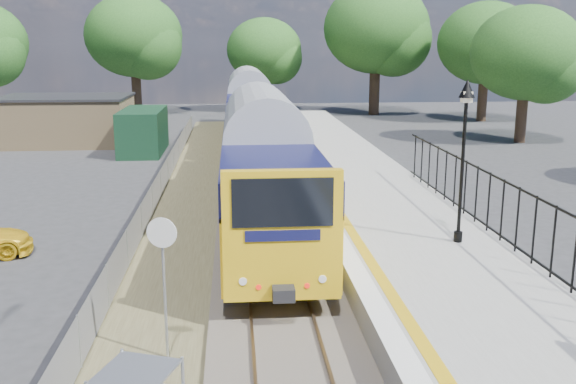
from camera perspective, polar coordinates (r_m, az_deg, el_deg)
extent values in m
cube|color=#473F38|center=(22.06, -1.95, -3.65)|extent=(3.40, 80.00, 0.20)
cube|color=#4C472D|center=(20.23, -9.93, -5.60)|extent=(2.60, 70.00, 0.06)
cube|color=brown|center=(22.00, -3.83, -3.39)|extent=(0.07, 80.00, 0.14)
cube|color=brown|center=(22.07, -0.08, -3.31)|extent=(0.07, 80.00, 0.14)
cube|color=gray|center=(20.69, 10.06, -3.97)|extent=(5.00, 70.00, 0.90)
cube|color=silver|center=(20.11, 3.89, -2.94)|extent=(0.50, 70.00, 0.01)
cube|color=gold|center=(20.19, 5.29, -2.90)|extent=(0.30, 70.00, 0.01)
cylinder|color=black|center=(19.01, 14.87, -3.85)|extent=(0.24, 0.24, 0.30)
cylinder|color=black|center=(18.57, 15.20, 1.62)|extent=(0.10, 0.10, 3.70)
cube|color=black|center=(18.30, 15.56, 7.62)|extent=(0.08, 0.08, 0.30)
cube|color=beige|center=(18.29, 15.60, 8.14)|extent=(0.26, 0.26, 0.30)
cone|color=black|center=(18.27, 15.64, 8.86)|extent=(0.44, 0.44, 0.50)
cube|color=black|center=(16.02, 23.58, -1.72)|extent=(0.05, 26.00, 0.05)
cube|color=tan|center=(44.75, -19.09, 6.00)|extent=(8.00, 6.00, 3.00)
cube|color=black|center=(44.60, -19.24, 7.98)|extent=(8.20, 6.20, 0.15)
cube|color=#13351F|center=(39.81, -12.74, 5.32)|extent=(2.40, 6.00, 2.60)
cylinder|color=#332319|center=(61.92, -13.29, 8.53)|extent=(0.88, 0.88, 3.85)
ellipsoid|color=#214C19|center=(61.76, -13.55, 13.36)|extent=(8.80, 8.80, 7.48)
cylinder|color=#332319|center=(63.36, -2.10, 8.64)|extent=(0.72, 0.72, 3.15)
ellipsoid|color=#214C19|center=(63.18, -2.13, 12.51)|extent=(7.20, 7.20, 6.12)
cylinder|color=#332319|center=(60.68, 7.68, 8.83)|extent=(0.96, 0.96, 4.20)
ellipsoid|color=#214C19|center=(60.54, 7.85, 14.22)|extent=(9.60, 9.60, 8.16)
cylinder|color=#332319|center=(57.31, 16.88, 7.80)|extent=(0.80, 0.80, 3.50)
ellipsoid|color=#214C19|center=(57.11, 17.20, 12.55)|extent=(8.00, 8.00, 6.80)
cylinder|color=#332319|center=(45.55, 20.02, 6.14)|extent=(0.72, 0.72, 3.15)
ellipsoid|color=#214C19|center=(45.30, 20.44, 11.51)|extent=(7.20, 7.20, 6.12)
cube|color=gold|center=(24.26, -2.30, 1.76)|extent=(2.80, 20.00, 1.90)
cube|color=#10113B|center=(24.04, -2.33, 4.80)|extent=(2.82, 20.00, 0.90)
cube|color=black|center=(24.04, -2.33, 4.80)|extent=(2.82, 18.00, 0.70)
cube|color=black|center=(24.52, -2.28, -0.94)|extent=(2.00, 18.00, 0.45)
cube|color=gold|center=(44.64, -3.50, 6.92)|extent=(2.80, 20.00, 1.90)
cube|color=#10113B|center=(44.52, -3.53, 8.59)|extent=(2.82, 20.00, 0.90)
cube|color=black|center=(44.52, -3.53, 8.59)|extent=(2.82, 18.00, 0.70)
cube|color=black|center=(44.78, -3.48, 5.42)|extent=(2.00, 18.00, 0.45)
cube|color=black|center=(14.02, -0.47, -0.96)|extent=(2.24, 0.04, 1.10)
cylinder|color=#999EA3|center=(13.46, -10.88, -9.20)|extent=(0.06, 0.06, 2.78)
cylinder|color=silver|center=(12.96, -11.16, -3.57)|extent=(0.61, 0.18, 0.62)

